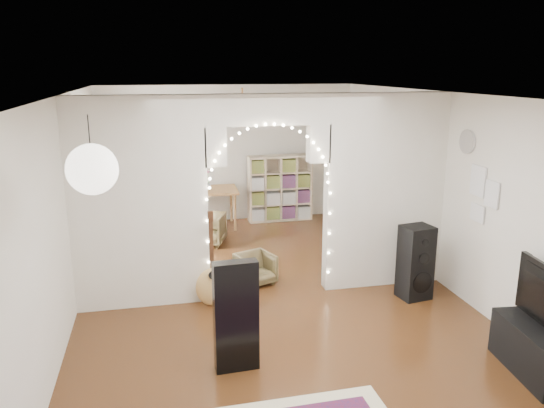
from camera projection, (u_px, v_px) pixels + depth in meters
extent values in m
plane|color=black|center=(268.00, 292.00, 7.32)|extent=(7.50, 7.50, 0.00)
cube|color=white|center=(268.00, 93.00, 6.65)|extent=(5.00, 7.50, 0.02)
cube|color=silver|center=(229.00, 154.00, 10.53)|extent=(5.00, 0.02, 2.70)
cube|color=silver|center=(388.00, 332.00, 3.44)|extent=(5.00, 0.02, 2.70)
cube|color=silver|center=(68.00, 208.00, 6.47)|extent=(0.02, 7.50, 2.70)
cube|color=silver|center=(440.00, 189.00, 7.51)|extent=(0.02, 7.50, 2.70)
cube|color=silver|center=(139.00, 204.00, 6.64)|extent=(1.70, 0.20, 2.70)
cube|color=silver|center=(384.00, 192.00, 7.33)|extent=(1.70, 0.20, 2.70)
cube|color=silver|center=(268.00, 110.00, 6.70)|extent=(1.60, 0.20, 0.40)
cube|color=white|center=(87.00, 169.00, 8.14)|extent=(0.04, 1.20, 1.40)
cylinder|color=white|center=(468.00, 142.00, 6.75)|extent=(0.03, 0.31, 0.31)
sphere|color=white|center=(92.00, 169.00, 4.10)|extent=(0.40, 0.40, 0.40)
cube|color=black|center=(236.00, 316.00, 5.33)|extent=(0.45, 0.17, 1.17)
ellipsoid|color=tan|center=(212.00, 273.00, 6.81)|extent=(0.45, 0.21, 0.52)
cube|color=#301D0D|center=(211.00, 241.00, 6.70)|extent=(0.05, 0.04, 0.60)
cube|color=#301D0D|center=(210.00, 216.00, 6.62)|extent=(0.07, 0.04, 0.13)
ellipsoid|color=brown|center=(252.00, 294.00, 7.00)|extent=(0.25, 0.33, 0.22)
sphere|color=brown|center=(252.00, 291.00, 6.85)|extent=(0.15, 0.15, 0.13)
cone|color=brown|center=(249.00, 286.00, 6.83)|extent=(0.04, 0.04, 0.04)
cone|color=brown|center=(254.00, 286.00, 6.85)|extent=(0.04, 0.04, 0.04)
cylinder|color=brown|center=(252.00, 294.00, 7.18)|extent=(0.07, 0.20, 0.07)
cube|color=black|center=(415.00, 262.00, 7.05)|extent=(0.44, 0.39, 1.00)
cylinder|color=black|center=(422.00, 282.00, 6.95)|extent=(0.29, 0.07, 0.29)
cylinder|color=black|center=(424.00, 259.00, 6.87)|extent=(0.16, 0.05, 0.16)
cylinder|color=black|center=(425.00, 242.00, 6.82)|extent=(0.09, 0.03, 0.09)
cube|color=black|center=(534.00, 351.00, 5.33)|extent=(0.50, 1.04, 0.50)
imported|color=black|center=(541.00, 300.00, 5.19)|extent=(0.25, 1.08, 0.62)
cube|color=beige|center=(280.00, 188.00, 10.67)|extent=(1.29, 0.35, 1.33)
cube|color=brown|center=(206.00, 191.00, 10.16)|extent=(1.22, 0.83, 0.05)
cylinder|color=brown|center=(179.00, 215.00, 9.85)|extent=(0.05, 0.05, 0.70)
cylinder|color=brown|center=(235.00, 212.00, 10.04)|extent=(0.05, 0.05, 0.70)
cylinder|color=brown|center=(179.00, 207.00, 10.46)|extent=(0.05, 0.05, 0.70)
cylinder|color=brown|center=(231.00, 204.00, 10.65)|extent=(0.05, 0.05, 0.70)
imported|color=white|center=(206.00, 184.00, 10.13)|extent=(0.19, 0.19, 0.19)
imported|color=brown|center=(207.00, 229.00, 9.27)|extent=(0.76, 0.77, 0.55)
imported|color=brown|center=(255.00, 269.00, 7.58)|extent=(0.62, 0.63, 0.45)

